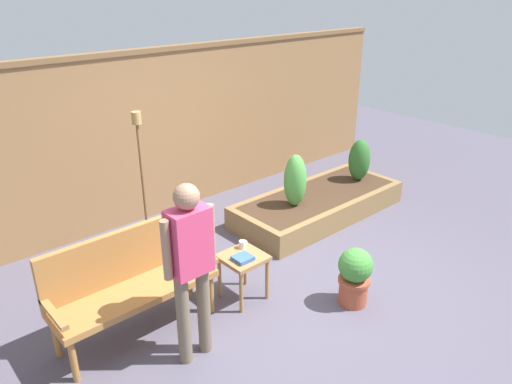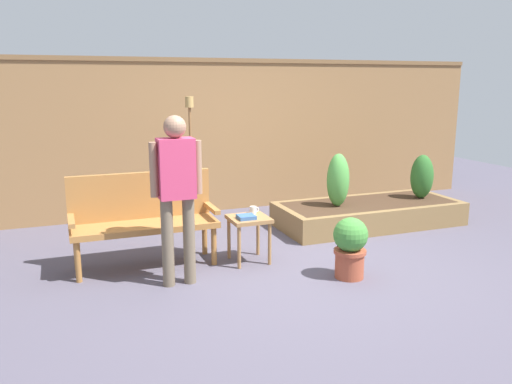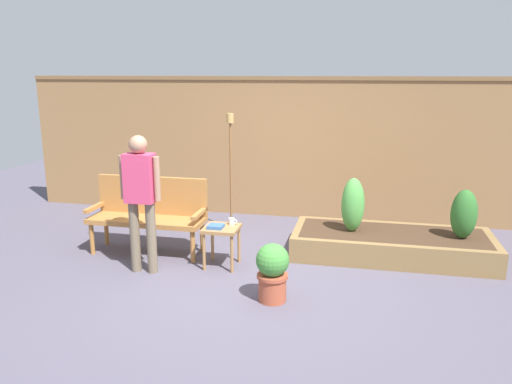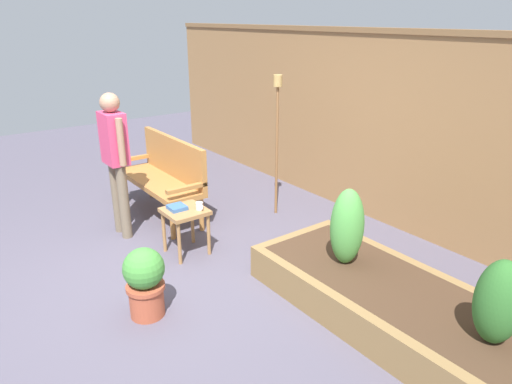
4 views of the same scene
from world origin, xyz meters
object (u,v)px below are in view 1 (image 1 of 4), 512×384
Objects in this scene: tiki_torch at (141,160)px; potted_boxwood at (355,275)px; garden_bench at (129,276)px; book_on_table at (243,258)px; side_table at (243,263)px; cup_on_table at (243,244)px; shrub_near_bench at (295,181)px; shrub_far_corner at (359,160)px; person_by_bench at (190,259)px.

potted_boxwood is at bearing -65.03° from tiki_torch.
book_on_table is (0.98, -0.37, -0.05)m from garden_bench.
potted_boxwood is (0.79, -0.71, -0.18)m from book_on_table.
garden_bench is 3.00× the size of side_table.
book_on_table is at bearing -81.79° from tiki_torch.
cup_on_table is 1.12m from potted_boxwood.
potted_boxwood is 0.88× the size of shrub_near_bench.
shrub_far_corner reaches higher than potted_boxwood.
garden_bench is at bearing 148.62° from potted_boxwood.
shrub_far_corner is 3.12m from tiki_torch.
shrub_far_corner is at bearing -12.05° from tiki_torch.
person_by_bench is (-0.77, -0.29, 0.43)m from book_on_table.
tiki_torch is (-0.21, 1.44, 0.65)m from book_on_table.
shrub_near_bench is at bearing 64.49° from potted_boxwood.
garden_bench is at bearing 163.22° from side_table.
person_by_bench is (0.21, -0.66, 0.39)m from garden_bench.
side_table is (1.03, -0.31, -0.15)m from garden_bench.
shrub_far_corner is at bearing 13.17° from cup_on_table.
shrub_near_bench reaches higher than book_on_table.
side_table is at bearing -79.42° from tiki_torch.
side_table is 4.65× the size of cup_on_table.
shrub_far_corner reaches higher than book_on_table.
garden_bench is 0.79m from person_by_bench.
potted_boxwood is (0.74, -0.77, -0.08)m from side_table.
shrub_near_bench reaches higher than shrub_far_corner.
shrub_far_corner reaches higher than cup_on_table.
cup_on_table is (0.09, 0.12, 0.12)m from side_table.
shrub_far_corner is 0.38× the size of person_by_bench.
potted_boxwood is 2.52m from shrub_far_corner.
person_by_bench is (-0.56, -1.73, -0.21)m from tiki_torch.
book_on_table is 0.29× the size of potted_boxwood.
garden_bench is 1.14m from cup_on_table.
shrub_near_bench is at bearing 25.48° from person_by_bench.
tiki_torch is at bearing 72.09° from person_by_bench.
tiki_torch is at bearing 114.97° from potted_boxwood.
side_table is at bearing -16.78° from garden_bench.
tiki_torch is (0.77, 1.07, 0.60)m from garden_bench.
garden_bench is at bearing 170.19° from cup_on_table.
garden_bench is at bearing 160.02° from book_on_table.
book_on_table is 0.29× the size of shrub_far_corner.
side_table is 0.31× the size of person_by_bench.
person_by_bench reaches higher than shrub_far_corner.
potted_boxwood is at bearing -31.38° from garden_bench.
tiki_torch reaches higher than side_table.
person_by_bench is (-0.91, -0.47, 0.41)m from cup_on_table.
shrub_far_corner is (2.80, 0.79, 0.09)m from book_on_table.
cup_on_table is 0.60× the size of book_on_table.
side_table is 0.29× the size of tiki_torch.
tiki_torch is (-0.35, 1.26, 0.63)m from cup_on_table.
side_table is at bearing 49.57° from book_on_table.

